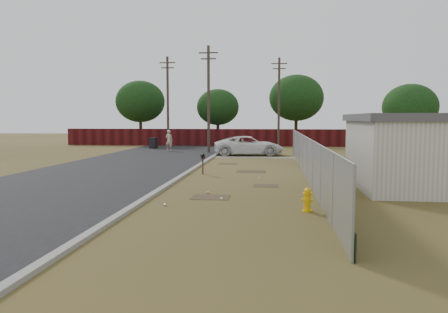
# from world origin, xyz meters

# --- Properties ---
(ground) EXTENTS (120.00, 120.00, 0.00)m
(ground) POSITION_xyz_m (0.00, 0.00, 0.00)
(ground) COLOR brown
(ground) RESTS_ON ground
(street) EXTENTS (15.10, 60.00, 0.12)m
(street) POSITION_xyz_m (-6.76, 8.05, 0.02)
(street) COLOR black
(street) RESTS_ON ground
(chainlink_fence) EXTENTS (0.10, 27.06, 2.02)m
(chainlink_fence) POSITION_xyz_m (3.12, 1.03, 0.80)
(chainlink_fence) COLOR gray
(chainlink_fence) RESTS_ON ground
(privacy_fence) EXTENTS (30.00, 0.12, 1.80)m
(privacy_fence) POSITION_xyz_m (-6.00, 25.00, 0.90)
(privacy_fence) COLOR #4A1013
(privacy_fence) RESTS_ON ground
(utility_poles) EXTENTS (12.60, 8.24, 9.00)m
(utility_poles) POSITION_xyz_m (-3.67, 20.67, 4.69)
(utility_poles) COLOR #46392E
(utility_poles) RESTS_ON ground
(houses) EXTENTS (9.30, 17.24, 3.10)m
(houses) POSITION_xyz_m (9.70, 3.13, 1.56)
(houses) COLOR beige
(houses) RESTS_ON ground
(horizon_trees) EXTENTS (33.32, 31.94, 7.78)m
(horizon_trees) POSITION_xyz_m (0.84, 23.56, 4.63)
(horizon_trees) COLOR #362418
(horizon_trees) RESTS_ON ground
(fire_hydrant) EXTENTS (0.36, 0.37, 0.79)m
(fire_hydrant) POSITION_xyz_m (2.57, -7.11, 0.37)
(fire_hydrant) COLOR #F0B60C
(fire_hydrant) RESTS_ON ground
(mailbox) EXTENTS (0.29, 0.47, 1.08)m
(mailbox) POSITION_xyz_m (-2.16, 1.59, 0.85)
(mailbox) COLOR brown
(mailbox) RESTS_ON ground
(pickup_truck) EXTENTS (5.78, 3.31, 1.52)m
(pickup_truck) POSITION_xyz_m (-0.44, 13.66, 0.76)
(pickup_truck) COLOR white
(pickup_truck) RESTS_ON ground
(pedestrian) EXTENTS (0.79, 0.63, 1.89)m
(pedestrian) POSITION_xyz_m (-7.77, 17.30, 0.94)
(pedestrian) COLOR #C4AD8F
(pedestrian) RESTS_ON ground
(trash_bin) EXTENTS (0.82, 0.89, 1.05)m
(trash_bin) POSITION_xyz_m (-10.08, 20.40, 0.54)
(trash_bin) COLOR black
(trash_bin) RESTS_ON ground
(scattered_litter) EXTENTS (3.02, 6.95, 0.07)m
(scattered_litter) POSITION_xyz_m (-0.65, -4.06, 0.04)
(scattered_litter) COLOR white
(scattered_litter) RESTS_ON ground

